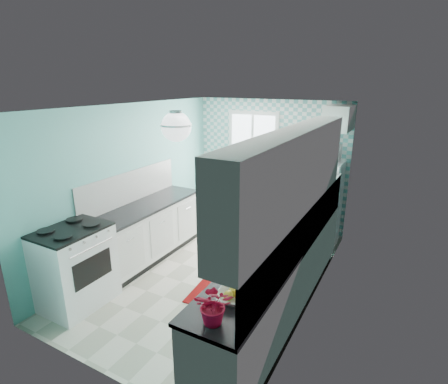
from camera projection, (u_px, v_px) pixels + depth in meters
The scene contains 26 objects.
floor at pixel (213, 274), 5.37m from camera, with size 3.00×4.40×0.02m, color beige.
ceiling at pixel (212, 106), 4.60m from camera, with size 3.00×4.40×0.02m, color white.
wall_back at pixel (270, 165), 6.83m from camera, with size 3.00×0.02×2.50m, color #63B6AF.
wall_front at pixel (88, 264), 3.13m from camera, with size 3.00×0.02×2.50m, color #63B6AF.
wall_left at pixel (133, 182), 5.67m from camera, with size 0.02×4.40×2.50m, color #63B6AF.
wall_right at pixel (318, 215), 4.29m from camera, with size 0.02×4.40×2.50m, color #63B6AF.
accent_wall at pixel (269, 165), 6.81m from camera, with size 3.00×0.01×2.50m, color #64B1AF.
window at pixel (253, 149), 6.86m from camera, with size 1.04×0.05×1.44m.
backsplash_right at pixel (307, 230), 3.99m from camera, with size 0.02×3.60×0.51m, color white.
backsplash_left at pixel (131, 187), 5.62m from camera, with size 0.02×2.15×0.51m, color white.
upper_cabinets_right at pixel (292, 173), 3.67m from camera, with size 0.33×3.20×0.90m, color white.
upper_cabinet_fridge at pixel (339, 118), 5.61m from camera, with size 0.40×0.74×0.40m, color white.
ceiling_light at pixel (176, 127), 3.99m from camera, with size 0.34×0.34×0.35m.
base_cabinets_right at pixel (280, 281), 4.34m from camera, with size 0.60×3.60×0.90m, color white.
countertop_right at pixel (281, 246), 4.21m from camera, with size 0.63×3.60×0.04m, color black.
base_cabinets_left at pixel (148, 233), 5.71m from camera, with size 0.60×2.15×0.90m, color white.
countertop_left at pixel (146, 206), 5.56m from camera, with size 0.63×2.15×0.04m, color black.
fridge at pixel (319, 203), 6.14m from camera, with size 0.66×0.66×1.52m.
stove at pixel (74, 266), 4.50m from camera, with size 0.70×0.87×1.05m.
sink at pixel (305, 219), 5.00m from camera, with size 0.49×0.41×0.53m.
rug at pixel (219, 289), 4.94m from camera, with size 0.66×0.95×0.02m, color maroon.
dish_towel at pixel (278, 248), 5.11m from camera, with size 0.02×0.26×0.40m, color #67B7B1.
fruit_bowl at pixel (234, 297), 3.12m from camera, with size 0.31×0.31×0.08m, color silver.
potted_plant at pixel (214, 305), 2.79m from camera, with size 0.31×0.27×0.35m, color #AC0B0F.
soap_bottle at pixel (314, 207), 5.19m from camera, with size 0.09×0.09×0.19m, color #AEC3CE.
microwave at pixel (324, 153), 5.87m from camera, with size 0.52×0.35×0.29m, color white.
Camera 1 is at (2.41, -4.07, 2.82)m, focal length 28.00 mm.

